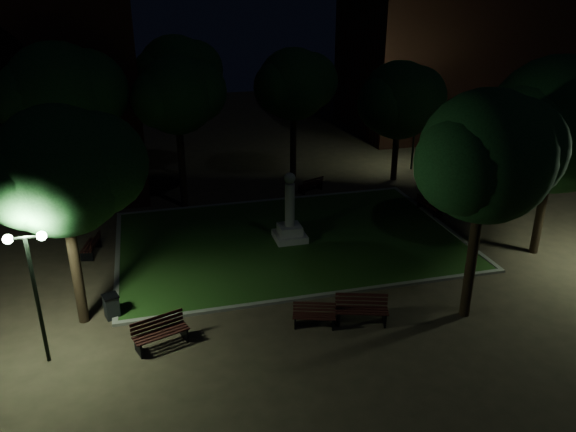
# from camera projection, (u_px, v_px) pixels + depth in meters

# --- Properties ---
(ground) EXTENTS (80.00, 80.00, 0.00)m
(ground) POSITION_uv_depth(u_px,v_px,m) (302.00, 260.00, 23.91)
(ground) COLOR #413526
(lawn) EXTENTS (15.00, 10.00, 0.08)m
(lawn) POSITION_uv_depth(u_px,v_px,m) (290.00, 240.00, 25.68)
(lawn) COLOR #264C19
(lawn) RESTS_ON ground
(lawn_kerb) EXTENTS (15.40, 10.40, 0.12)m
(lawn_kerb) POSITION_uv_depth(u_px,v_px,m) (290.00, 240.00, 25.67)
(lawn_kerb) COLOR slate
(lawn_kerb) RESTS_ON ground
(monument) EXTENTS (1.40, 1.40, 3.20)m
(monument) POSITION_uv_depth(u_px,v_px,m) (290.00, 222.00, 25.32)
(monument) COLOR #AFA8A2
(monument) RESTS_ON lawn
(building_far) EXTENTS (16.00, 10.00, 12.00)m
(building_far) POSITION_uv_depth(u_px,v_px,m) (453.00, 51.00, 43.68)
(building_far) COLOR #4A2317
(building_far) RESTS_ON ground
(tree_west) EXTENTS (5.16, 4.21, 7.59)m
(tree_west) POSITION_uv_depth(u_px,v_px,m) (63.00, 172.00, 17.54)
(tree_west) COLOR black
(tree_west) RESTS_ON ground
(tree_north_wl) EXTENTS (4.73, 3.86, 7.78)m
(tree_north_wl) POSITION_uv_depth(u_px,v_px,m) (178.00, 95.00, 27.42)
(tree_north_wl) COLOR black
(tree_north_wl) RESTS_ON ground
(tree_north_er) EXTENTS (5.00, 4.08, 7.66)m
(tree_north_er) POSITION_uv_depth(u_px,v_px,m) (295.00, 84.00, 31.69)
(tree_north_er) COLOR black
(tree_north_er) RESTS_ON ground
(tree_ne) EXTENTS (5.45, 4.45, 6.98)m
(tree_ne) POSITION_uv_depth(u_px,v_px,m) (401.00, 100.00, 31.91)
(tree_ne) COLOR black
(tree_ne) RESTS_ON ground
(tree_east) EXTENTS (6.78, 5.53, 8.44)m
(tree_east) POSITION_uv_depth(u_px,v_px,m) (560.00, 125.00, 22.47)
(tree_east) COLOR black
(tree_east) RESTS_ON ground
(tree_se) EXTENTS (5.32, 4.34, 8.01)m
(tree_se) POSITION_uv_depth(u_px,v_px,m) (489.00, 157.00, 17.77)
(tree_se) COLOR black
(tree_se) RESTS_ON ground
(tree_nw) EXTENTS (5.93, 4.84, 8.60)m
(tree_nw) POSITION_uv_depth(u_px,v_px,m) (61.00, 95.00, 25.63)
(tree_nw) COLOR black
(tree_nw) RESTS_ON ground
(tree_far_north) EXTENTS (5.17, 4.22, 8.32)m
(tree_far_north) POSITION_uv_depth(u_px,v_px,m) (177.00, 73.00, 31.74)
(tree_far_north) COLOR black
(tree_far_north) RESTS_ON ground
(lamppost_sw) EXTENTS (1.18, 0.28, 4.38)m
(lamppost_sw) POSITION_uv_depth(u_px,v_px,m) (32.00, 274.00, 16.39)
(lamppost_sw) COLOR black
(lamppost_sw) RESTS_ON ground
(lamppost_nw) EXTENTS (1.18, 0.28, 4.59)m
(lamppost_nw) POSITION_uv_depth(u_px,v_px,m) (6.00, 148.00, 28.35)
(lamppost_nw) COLOR black
(lamppost_nw) RESTS_ON ground
(lamppost_ne) EXTENTS (1.18, 0.28, 4.43)m
(lamppost_ne) POSITION_uv_depth(u_px,v_px,m) (415.00, 121.00, 34.38)
(lamppost_ne) COLOR black
(lamppost_ne) RESTS_ON ground
(bench_near_left) EXTENTS (1.55, 0.94, 0.81)m
(bench_near_left) POSITION_uv_depth(u_px,v_px,m) (314.00, 316.00, 19.23)
(bench_near_left) COLOR black
(bench_near_left) RESTS_ON ground
(bench_near_right) EXTENTS (1.92, 1.15, 1.00)m
(bench_near_right) POSITION_uv_depth(u_px,v_px,m) (362.00, 310.00, 19.40)
(bench_near_right) COLOR black
(bench_near_right) RESTS_ON ground
(bench_west_near) EXTENTS (1.89, 1.16, 0.98)m
(bench_west_near) POSITION_uv_depth(u_px,v_px,m) (160.00, 333.00, 18.14)
(bench_west_near) COLOR black
(bench_west_near) RESTS_ON ground
(bench_left_side) EXTENTS (0.84, 1.59, 0.83)m
(bench_left_side) POSITION_uv_depth(u_px,v_px,m) (92.00, 246.00, 24.30)
(bench_left_side) COLOR black
(bench_left_side) RESTS_ON ground
(bench_right_side) EXTENTS (0.77, 1.65, 0.87)m
(bench_right_side) POSITION_uv_depth(u_px,v_px,m) (429.00, 206.00, 28.58)
(bench_right_side) COLOR black
(bench_right_side) RESTS_ON ground
(bench_far_side) EXTENTS (1.58, 1.10, 0.82)m
(bench_far_side) POSITION_uv_depth(u_px,v_px,m) (311.00, 185.00, 31.60)
(bench_far_side) COLOR black
(bench_far_side) RESTS_ON ground
(trash_bin) EXTENTS (0.65, 0.65, 0.89)m
(trash_bin) POSITION_uv_depth(u_px,v_px,m) (111.00, 306.00, 19.66)
(trash_bin) COLOR black
(trash_bin) RESTS_ON ground
(bicycle) EXTENTS (2.06, 1.22, 1.02)m
(bicycle) POSITION_uv_depth(u_px,v_px,m) (37.00, 217.00, 27.01)
(bicycle) COLOR black
(bicycle) RESTS_ON ground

